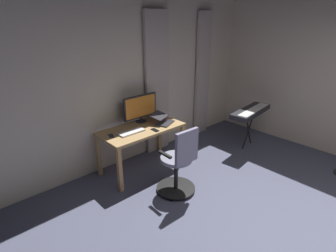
{
  "coord_description": "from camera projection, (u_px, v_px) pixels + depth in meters",
  "views": [
    {
      "loc": [
        2.51,
        0.5,
        2.31
      ],
      "look_at": [
        0.19,
        -2.03,
        0.93
      ],
      "focal_mm": 28.31,
      "sensor_mm": 36.0,
      "label": 1
    }
  ],
  "objects": [
    {
      "name": "mug_coffee",
      "position": [
        163.0,
        116.0,
        4.56
      ],
      "size": [
        0.12,
        0.08,
        0.09
      ],
      "color": "purple",
      "rests_on": "desk"
    },
    {
      "name": "cell_phone_face_up",
      "position": [
        111.0,
        136.0,
        3.87
      ],
      "size": [
        0.11,
        0.16,
        0.01
      ],
      "primitive_type": "cube",
      "rotation": [
        0.0,
        0.0,
        -0.3
      ],
      "color": "#232328",
      "rests_on": "desk"
    },
    {
      "name": "curtain_left_panel",
      "position": [
        203.0,
        76.0,
        5.42
      ],
      "size": [
        0.37,
        0.06,
        2.47
      ],
      "primitive_type": "cube",
      "color": "#C0B0A8",
      "rests_on": "ground"
    },
    {
      "name": "curtain_right_panel",
      "position": [
        157.0,
        85.0,
        4.65
      ],
      "size": [
        0.5,
        0.06,
        2.47
      ],
      "primitive_type": "cube",
      "color": "#C0B0A8",
      "rests_on": "ground"
    },
    {
      "name": "back_room_partition",
      "position": [
        132.0,
        77.0,
        4.38
      ],
      "size": [
        5.42,
        0.1,
        2.86
      ],
      "primitive_type": "cube",
      "color": "beige",
      "rests_on": "ground"
    },
    {
      "name": "cell_phone_by_monitor",
      "position": [
        155.0,
        130.0,
        4.07
      ],
      "size": [
        0.08,
        0.15,
        0.01
      ],
      "primitive_type": "cube",
      "rotation": [
        0.0,
        0.0,
        -0.07
      ],
      "color": "black",
      "rests_on": "desk"
    },
    {
      "name": "computer_monitor",
      "position": [
        140.0,
        107.0,
        4.33
      ],
      "size": [
        0.64,
        0.18,
        0.46
      ],
      "color": "#232328",
      "rests_on": "desk"
    },
    {
      "name": "laptop",
      "position": [
        163.0,
        120.0,
        4.34
      ],
      "size": [
        0.41,
        0.42,
        0.16
      ],
      "rotation": [
        0.0,
        0.0,
        0.39
      ],
      "color": "#333338",
      "rests_on": "desk"
    },
    {
      "name": "piano_keyboard",
      "position": [
        251.0,
        112.0,
        4.95
      ],
      "size": [
        1.1,
        0.44,
        0.77
      ],
      "rotation": [
        0.0,
        0.0,
        0.12
      ],
      "color": "black",
      "rests_on": "ground"
    },
    {
      "name": "office_chair",
      "position": [
        179.0,
        164.0,
        3.65
      ],
      "size": [
        0.56,
        0.56,
        1.01
      ],
      "rotation": [
        0.0,
        0.0,
        3.1
      ],
      "color": "black",
      "rests_on": "ground"
    },
    {
      "name": "computer_keyboard",
      "position": [
        132.0,
        132.0,
        3.98
      ],
      "size": [
        0.42,
        0.14,
        0.02
      ],
      "primitive_type": "cube",
      "color": "white",
      "rests_on": "desk"
    },
    {
      "name": "desk",
      "position": [
        142.0,
        133.0,
        4.21
      ],
      "size": [
        1.33,
        0.68,
        0.73
      ],
      "color": "tan",
      "rests_on": "ground"
    }
  ]
}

